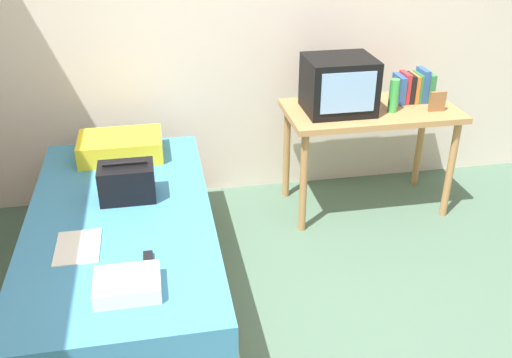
{
  "coord_description": "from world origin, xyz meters",
  "views": [
    {
      "loc": [
        -0.75,
        -1.89,
        2.11
      ],
      "look_at": [
        -0.19,
        1.1,
        0.51
      ],
      "focal_mm": 39.83,
      "sensor_mm": 36.0,
      "label": 1
    }
  ],
  "objects_px": {
    "desk": "(370,122)",
    "magazine": "(78,247)",
    "tv": "(339,85)",
    "handbag": "(127,182)",
    "picture_frame": "(437,101)",
    "bed": "(125,257)",
    "folded_towel": "(128,285)",
    "book_row": "(414,87)",
    "remote_dark": "(148,262)",
    "water_bottle": "(394,96)",
    "pillow": "(121,146)"
  },
  "relations": [
    {
      "from": "handbag",
      "to": "magazine",
      "type": "bearing_deg",
      "value": -117.69
    },
    {
      "from": "tv",
      "to": "folded_towel",
      "type": "distance_m",
      "value": 1.99
    },
    {
      "from": "handbag",
      "to": "folded_towel",
      "type": "bearing_deg",
      "value": -89.43
    },
    {
      "from": "bed",
      "to": "tv",
      "type": "height_order",
      "value": "tv"
    },
    {
      "from": "bed",
      "to": "tv",
      "type": "bearing_deg",
      "value": 27.47
    },
    {
      "from": "bed",
      "to": "remote_dark",
      "type": "height_order",
      "value": "remote_dark"
    },
    {
      "from": "picture_frame",
      "to": "water_bottle",
      "type": "bearing_deg",
      "value": 171.64
    },
    {
      "from": "water_bottle",
      "to": "pillow",
      "type": "height_order",
      "value": "water_bottle"
    },
    {
      "from": "tv",
      "to": "desk",
      "type": "bearing_deg",
      "value": 1.07
    },
    {
      "from": "remote_dark",
      "to": "folded_towel",
      "type": "distance_m",
      "value": 0.21
    },
    {
      "from": "bed",
      "to": "magazine",
      "type": "bearing_deg",
      "value": -123.52
    },
    {
      "from": "water_bottle",
      "to": "pillow",
      "type": "xyz_separation_m",
      "value": [
        -1.78,
        0.07,
        -0.25
      ]
    },
    {
      "from": "tv",
      "to": "picture_frame",
      "type": "height_order",
      "value": "tv"
    },
    {
      "from": "water_bottle",
      "to": "pillow",
      "type": "relative_size",
      "value": 0.43
    },
    {
      "from": "tv",
      "to": "handbag",
      "type": "height_order",
      "value": "tv"
    },
    {
      "from": "bed",
      "to": "magazine",
      "type": "height_order",
      "value": "magazine"
    },
    {
      "from": "book_row",
      "to": "water_bottle",
      "type": "bearing_deg",
      "value": -142.18
    },
    {
      "from": "remote_dark",
      "to": "pillow",
      "type": "bearing_deg",
      "value": 96.92
    },
    {
      "from": "picture_frame",
      "to": "desk",
      "type": "bearing_deg",
      "value": 162.11
    },
    {
      "from": "bed",
      "to": "handbag",
      "type": "xyz_separation_m",
      "value": [
        0.05,
        0.16,
        0.38
      ]
    },
    {
      "from": "picture_frame",
      "to": "bed",
      "type": "bearing_deg",
      "value": -163.48
    },
    {
      "from": "picture_frame",
      "to": "handbag",
      "type": "height_order",
      "value": "picture_frame"
    },
    {
      "from": "water_bottle",
      "to": "book_row",
      "type": "distance_m",
      "value": 0.28
    },
    {
      "from": "magazine",
      "to": "book_row",
      "type": "bearing_deg",
      "value": 26.94
    },
    {
      "from": "pillow",
      "to": "handbag",
      "type": "xyz_separation_m",
      "value": [
        0.05,
        -0.56,
        0.03
      ]
    },
    {
      "from": "bed",
      "to": "folded_towel",
      "type": "bearing_deg",
      "value": -85.2
    },
    {
      "from": "bed",
      "to": "water_bottle",
      "type": "xyz_separation_m",
      "value": [
        1.78,
        0.66,
        0.6
      ]
    },
    {
      "from": "tv",
      "to": "picture_frame",
      "type": "xyz_separation_m",
      "value": [
        0.65,
        -0.13,
        -0.11
      ]
    },
    {
      "from": "water_bottle",
      "to": "magazine",
      "type": "xyz_separation_m",
      "value": [
        -1.97,
        -0.94,
        -0.31
      ]
    },
    {
      "from": "handbag",
      "to": "folded_towel",
      "type": "height_order",
      "value": "handbag"
    },
    {
      "from": "magazine",
      "to": "remote_dark",
      "type": "relative_size",
      "value": 1.86
    },
    {
      "from": "pillow",
      "to": "handbag",
      "type": "bearing_deg",
      "value": -84.91
    },
    {
      "from": "tv",
      "to": "book_row",
      "type": "distance_m",
      "value": 0.58
    },
    {
      "from": "book_row",
      "to": "picture_frame",
      "type": "relative_size",
      "value": 1.89
    },
    {
      "from": "pillow",
      "to": "picture_frame",
      "type": "bearing_deg",
      "value": -3.02
    },
    {
      "from": "book_row",
      "to": "remote_dark",
      "type": "xyz_separation_m",
      "value": [
        -1.85,
        -1.31,
        -0.29
      ]
    },
    {
      "from": "magazine",
      "to": "handbag",
      "type": "bearing_deg",
      "value": 62.31
    },
    {
      "from": "magazine",
      "to": "remote_dark",
      "type": "height_order",
      "value": "remote_dark"
    },
    {
      "from": "book_row",
      "to": "remote_dark",
      "type": "distance_m",
      "value": 2.29
    },
    {
      "from": "magazine",
      "to": "pillow",
      "type": "bearing_deg",
      "value": 79.59
    },
    {
      "from": "book_row",
      "to": "pillow",
      "type": "xyz_separation_m",
      "value": [
        -2.0,
        -0.1,
        -0.24
      ]
    },
    {
      "from": "bed",
      "to": "handbag",
      "type": "distance_m",
      "value": 0.42
    },
    {
      "from": "desk",
      "to": "water_bottle",
      "type": "height_order",
      "value": "water_bottle"
    },
    {
      "from": "folded_towel",
      "to": "picture_frame",
      "type": "bearing_deg",
      "value": 32.39
    },
    {
      "from": "folded_towel",
      "to": "magazine",
      "type": "bearing_deg",
      "value": 122.49
    },
    {
      "from": "bed",
      "to": "book_row",
      "type": "relative_size",
      "value": 7.89
    },
    {
      "from": "desk",
      "to": "magazine",
      "type": "distance_m",
      "value": 2.13
    },
    {
      "from": "bed",
      "to": "magazine",
      "type": "xyz_separation_m",
      "value": [
        -0.19,
        -0.28,
        0.28
      ]
    },
    {
      "from": "water_bottle",
      "to": "book_row",
      "type": "height_order",
      "value": "book_row"
    },
    {
      "from": "water_bottle",
      "to": "pillow",
      "type": "bearing_deg",
      "value": 177.87
    }
  ]
}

